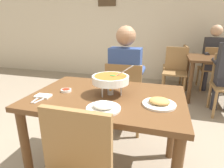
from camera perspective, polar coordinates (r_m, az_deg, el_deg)
The scene contains 16 objects.
cafe_rear_partition at distance 4.66m, azimuth 11.42°, elevation 19.83°, with size 10.00×0.10×3.00m, color beige.
dining_table_main at distance 1.58m, azimuth -1.52°, elevation -7.40°, with size 1.24×0.84×0.77m.
chair_diner_main at distance 2.27m, azimuth 3.93°, elevation -3.17°, with size 0.44×0.44×0.90m.
diner_main at distance 2.22m, azimuth 4.24°, elevation 2.81°, with size 0.40×0.45×1.31m.
curry_bowl at distance 1.51m, azimuth -0.46°, elevation 1.38°, with size 0.33×0.30×0.26m.
rice_plate at distance 1.28m, azimuth -2.65°, elevation -6.99°, with size 0.24×0.24×0.06m.
appetizer_plate at distance 1.39m, azimuth 14.29°, elevation -5.56°, with size 0.24×0.24×0.06m.
sauce_dish at distance 1.66m, azimuth -13.92°, elevation -1.88°, with size 0.09×0.09×0.02m.
napkin_folded at distance 1.59m, azimuth -20.40°, elevation -3.48°, with size 0.12×0.08×0.02m, color white.
fork_utensil at distance 1.57m, azimuth -22.04°, elevation -4.15°, with size 0.01×0.17×0.01m, color silver.
spoon_utensil at distance 1.54m, azimuth -20.56°, elevation -4.39°, with size 0.01×0.17×0.01m, color silver.
dining_table_far at distance 3.76m, azimuth 29.55°, elevation 4.96°, with size 1.00×0.80×0.77m.
chair_bg_middle at distance 4.25m, azimuth 28.51°, elevation 4.75°, with size 0.47×0.47×0.90m.
chair_bg_right at distance 4.23m, azimuth 19.76°, elevation 5.83°, with size 0.47×0.47×0.90m.
chair_bg_corner at distance 3.82m, azimuth 18.91°, elevation 4.69°, with size 0.47×0.47×0.90m.
patron_bg_middle at distance 4.27m, azimuth 28.64°, elevation 8.02°, with size 0.40×0.45×1.31m.
Camera 1 is at (0.44, -1.36, 1.33)m, focal length 29.77 mm.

